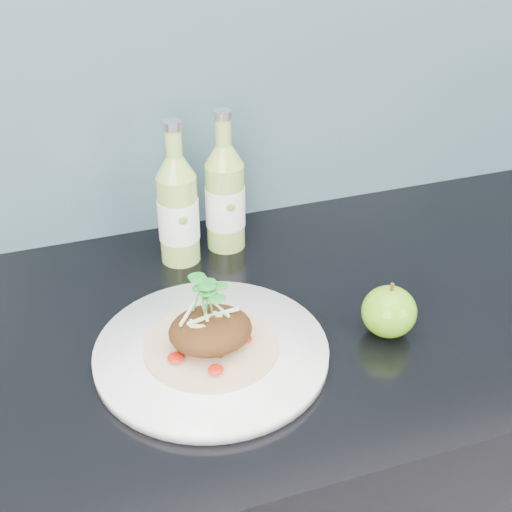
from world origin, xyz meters
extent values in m
cube|color=#73A6B5|center=(0.00, 1.99, 1.25)|extent=(4.00, 0.02, 0.70)
cylinder|color=white|center=(-0.11, 1.63, 0.91)|extent=(0.37, 0.37, 0.02)
cylinder|color=tan|center=(-0.11, 1.63, 0.92)|extent=(0.17, 0.17, 0.00)
ellipsoid|color=#4E2A0E|center=(-0.11, 1.63, 0.94)|extent=(0.11, 0.09, 0.05)
ellipsoid|color=#659910|center=(0.13, 1.61, 0.93)|extent=(0.08, 0.08, 0.07)
cylinder|color=#472D14|center=(0.13, 1.61, 0.97)|extent=(0.01, 0.00, 0.01)
cylinder|color=#92B64B|center=(-0.09, 1.87, 0.97)|extent=(0.08, 0.08, 0.14)
cone|color=#92B64B|center=(-0.09, 1.87, 1.06)|extent=(0.06, 0.06, 0.03)
cylinder|color=#92B64B|center=(-0.09, 1.87, 1.09)|extent=(0.02, 0.02, 0.04)
cylinder|color=silver|center=(-0.09, 1.87, 1.12)|extent=(0.03, 0.03, 0.01)
cylinder|color=white|center=(-0.09, 1.87, 0.97)|extent=(0.08, 0.08, 0.07)
ellipsoid|color=#59A533|center=(-0.09, 1.84, 0.98)|extent=(0.01, 0.00, 0.01)
cylinder|color=#92B44B|center=(-0.01, 1.89, 0.97)|extent=(0.07, 0.07, 0.14)
cone|color=#92B44B|center=(-0.01, 1.89, 1.06)|extent=(0.06, 0.06, 0.03)
cylinder|color=#92B44B|center=(-0.01, 1.89, 1.09)|extent=(0.02, 0.02, 0.04)
cylinder|color=silver|center=(-0.01, 1.89, 1.12)|extent=(0.03, 0.03, 0.01)
cylinder|color=white|center=(-0.01, 1.89, 0.97)|extent=(0.08, 0.08, 0.07)
ellipsoid|color=#59A533|center=(-0.01, 1.86, 0.98)|extent=(0.01, 0.00, 0.01)
camera|label=1|loc=(-0.28, 0.96, 1.49)|focal=50.00mm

